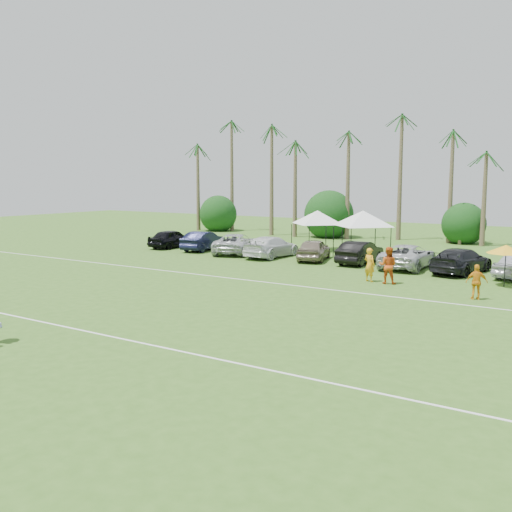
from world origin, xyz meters
The scene contains 27 objects.
ground centered at (0.00, 0.00, 0.00)m, with size 120.00×120.00×0.00m, color #37611D.
field_lines centered at (0.00, 8.00, 0.01)m, with size 80.00×12.10×0.01m.
palm_tree_0 centered at (-22.00, 38.00, 7.48)m, with size 2.40×2.40×8.90m.
palm_tree_1 centered at (-17.00, 38.00, 8.35)m, with size 2.40×2.40×9.90m.
palm_tree_2 centered at (-12.00, 38.00, 9.21)m, with size 2.40×2.40×10.90m.
palm_tree_3 centered at (-8.00, 38.00, 10.06)m, with size 2.40×2.40×11.90m.
palm_tree_4 centered at (-4.00, 38.00, 7.48)m, with size 2.40×2.40×8.90m.
palm_tree_5 centered at (0.00, 38.00, 8.35)m, with size 2.40×2.40×9.90m.
palm_tree_6 centered at (4.00, 38.00, 9.21)m, with size 2.40×2.40×10.90m.
palm_tree_7 centered at (8.00, 38.00, 10.06)m, with size 2.40×2.40×11.90m.
bush_tree_0 centered at (-19.00, 39.00, 1.80)m, with size 4.00×4.00×4.00m.
bush_tree_1 centered at (-6.00, 39.00, 1.80)m, with size 4.00×4.00×4.00m.
bush_tree_2 centered at (6.00, 39.00, 1.80)m, with size 4.00×4.00×4.00m.
sideline_player_a centered at (6.22, 17.24, 0.92)m, with size 0.67×0.44×1.83m, color #F9A31B.
sideline_player_b centered at (7.27, 17.15, 0.98)m, with size 0.95×0.74×1.96m, color #CD4E16.
sideline_player_c centered at (12.09, 15.50, 0.82)m, with size 0.96×0.40×1.63m, color orange.
canopy_tent_left centered at (-2.32, 27.89, 3.10)m, with size 4.47×4.47×3.62m.
canopy_tent_right centered at (1.98, 26.49, 3.28)m, with size 4.73×4.73×3.83m.
market_umbrella centered at (12.60, 19.64, 1.94)m, with size 1.94×1.94×2.16m.
parked_car_0 centered at (-13.03, 23.18, 0.74)m, with size 1.75×4.36×1.48m, color black.
parked_car_1 centered at (-9.79, 23.16, 0.74)m, with size 1.57×4.50×1.48m, color black.
parked_car_2 centered at (-6.54, 22.95, 0.74)m, with size 2.46×5.34×1.48m, color #B9BABC.
parked_car_3 centered at (-3.30, 22.69, 0.74)m, with size 2.08×5.11×1.48m, color white.
parked_car_4 centered at (-0.05, 22.90, 0.74)m, with size 1.75×4.36×1.48m, color gray.
parked_car_5 centered at (3.19, 23.17, 0.74)m, with size 1.57×4.50×1.48m, color black.
parked_car_6 centered at (6.44, 22.98, 0.74)m, with size 2.46×5.34×1.48m, color #B8BABC.
parked_car_7 centered at (9.68, 22.82, 0.74)m, with size 2.08×5.11×1.48m, color black.
Camera 1 is at (17.56, -11.55, 5.48)m, focal length 40.00 mm.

